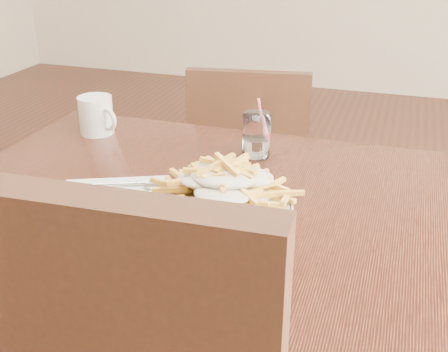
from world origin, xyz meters
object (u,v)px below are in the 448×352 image
(table, at_px, (230,235))
(water_glass, at_px, (256,138))
(chair_far, at_px, (250,167))
(loaded_fries, at_px, (224,182))
(coffee_mug, at_px, (97,115))
(fries_plate, at_px, (224,204))

(table, height_order, water_glass, water_glass)
(water_glass, bearing_deg, chair_far, 106.70)
(loaded_fries, bearing_deg, coffee_mug, 146.42)
(table, xyz_separation_m, water_glass, (-0.01, 0.24, 0.12))
(fries_plate, xyz_separation_m, loaded_fries, (-0.00, -0.00, 0.05))
(chair_far, bearing_deg, loaded_fries, -78.10)
(loaded_fries, xyz_separation_m, water_glass, (-0.01, 0.27, -0.01))
(loaded_fries, relative_size, water_glass, 1.90)
(chair_far, bearing_deg, table, -77.39)
(chair_far, height_order, fries_plate, chair_far)
(chair_far, relative_size, water_glass, 5.85)
(loaded_fries, height_order, coffee_mug, coffee_mug)
(fries_plate, distance_m, coffee_mug, 0.53)
(loaded_fries, xyz_separation_m, coffee_mug, (-0.44, 0.29, -0.01))
(table, bearing_deg, chair_far, 102.61)
(coffee_mug, bearing_deg, chair_far, 61.64)
(table, bearing_deg, fries_plate, -94.79)
(water_glass, bearing_deg, loaded_fries, -87.79)
(fries_plate, bearing_deg, water_glass, 92.21)
(table, distance_m, water_glass, 0.27)
(table, bearing_deg, water_glass, 93.20)
(fries_plate, xyz_separation_m, coffee_mug, (-0.44, 0.29, 0.04))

